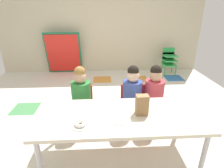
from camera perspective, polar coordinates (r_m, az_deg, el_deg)
ground_plane at (r=2.88m, az=-2.71°, el=-11.55°), size 5.31×5.12×0.02m
back_wall at (r=4.96m, az=-3.45°, el=18.58°), size 5.31×0.10×2.55m
craft_table at (r=1.97m, az=2.86°, el=-10.73°), size 1.75×0.75×0.57m
seated_child_near_camera at (r=2.49m, az=-9.64°, el=-2.70°), size 0.32×0.31×0.92m
seated_child_middle_seat at (r=2.51m, az=6.40°, el=-2.33°), size 0.34×0.34×0.92m
seated_child_far_right at (r=2.58m, az=13.12°, el=-2.12°), size 0.32×0.31×0.92m
kid_chair_green_stack at (r=5.01m, az=17.55°, el=7.43°), size 0.32×0.30×0.68m
folded_activity_table at (r=4.96m, az=-14.99°, el=9.29°), size 0.90×0.29×1.09m
paper_bag_brown at (r=1.93m, az=9.41°, el=-6.51°), size 0.13×0.09×0.22m
paper_plate_near_edge at (r=1.80m, az=-9.82°, el=-12.75°), size 0.18×0.18×0.01m
paper_plate_center_table at (r=1.85m, az=2.38°, el=-11.34°), size 0.18×0.18×0.01m
donut_powdered_on_plate at (r=1.79m, az=-9.86°, el=-12.19°), size 0.11×0.11×0.03m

